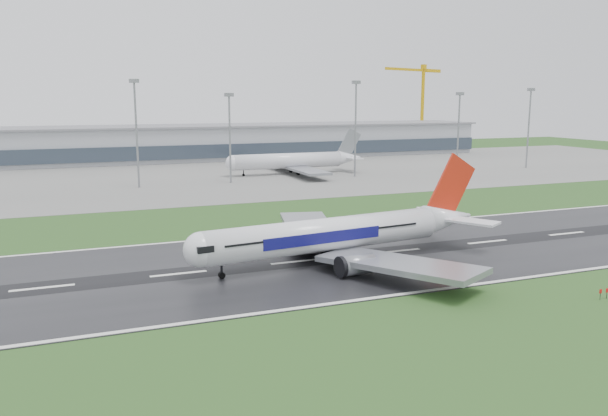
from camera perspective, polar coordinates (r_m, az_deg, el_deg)
name	(u,v)px	position (r m, az deg, el deg)	size (l,w,h in m)	color
ground	(487,242)	(122.21, 17.10, -3.14)	(520.00, 520.00, 0.00)	#214419
runway	(487,242)	(122.20, 17.10, -3.12)	(400.00, 45.00, 0.10)	black
apron	(280,171)	(231.86, -2.34, 3.52)	(400.00, 130.00, 0.08)	slate
terminal	(239,142)	(288.35, -6.25, 6.29)	(240.00, 36.00, 15.00)	#91949B
main_airliner	(345,213)	(101.94, 3.97, -0.45)	(56.76, 54.06, 16.76)	silver
parked_airliner	(293,152)	(222.69, -1.03, 5.32)	(54.51, 50.75, 15.98)	silver
tower_crane	(422,107)	(346.57, 11.23, 9.42)	(47.17, 2.57, 46.38)	#CC9809
floodmast_1	(137,136)	(194.08, -15.68, 6.62)	(0.64, 0.64, 32.50)	gray
floodmast_2	(230,140)	(199.33, -7.09, 6.42)	(0.64, 0.64, 28.39)	gray
floodmast_3	(355,131)	(215.10, 4.93, 7.34)	(0.64, 0.64, 32.82)	gray
floodmast_4	(458,134)	(237.72, 14.50, 6.87)	(0.64, 0.64, 29.02)	gray
floodmast_5	(528,130)	(258.77, 20.64, 6.99)	(0.64, 0.64, 30.78)	gray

